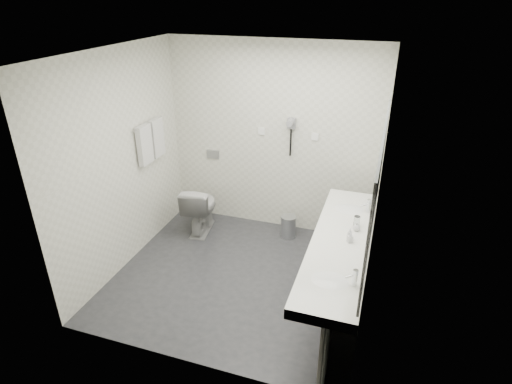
% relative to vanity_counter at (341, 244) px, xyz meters
% --- Properties ---
extents(floor, '(2.80, 2.80, 0.00)m').
position_rel_vanity_counter_xyz_m(floor, '(-1.12, 0.20, -0.80)').
color(floor, '#2C2D31').
rests_on(floor, ground).
extents(ceiling, '(2.80, 2.80, 0.00)m').
position_rel_vanity_counter_xyz_m(ceiling, '(-1.12, 0.20, 1.70)').
color(ceiling, white).
rests_on(ceiling, wall_back).
extents(wall_back, '(2.80, 0.00, 2.80)m').
position_rel_vanity_counter_xyz_m(wall_back, '(-1.12, 1.50, 0.45)').
color(wall_back, silver).
rests_on(wall_back, floor).
extents(wall_front, '(2.80, 0.00, 2.80)m').
position_rel_vanity_counter_xyz_m(wall_front, '(-1.12, -1.10, 0.45)').
color(wall_front, silver).
rests_on(wall_front, floor).
extents(wall_left, '(0.00, 2.60, 2.60)m').
position_rel_vanity_counter_xyz_m(wall_left, '(-2.52, 0.20, 0.45)').
color(wall_left, silver).
rests_on(wall_left, floor).
extents(wall_right, '(0.00, 2.60, 2.60)m').
position_rel_vanity_counter_xyz_m(wall_right, '(0.27, 0.20, 0.45)').
color(wall_right, silver).
rests_on(wall_right, floor).
extents(vanity_counter, '(0.55, 2.20, 0.10)m').
position_rel_vanity_counter_xyz_m(vanity_counter, '(0.00, 0.00, 0.00)').
color(vanity_counter, white).
rests_on(vanity_counter, floor).
extents(vanity_panel, '(0.03, 2.15, 0.75)m').
position_rel_vanity_counter_xyz_m(vanity_panel, '(0.02, 0.00, -0.42)').
color(vanity_panel, '#9C9894').
rests_on(vanity_panel, floor).
extents(vanity_post_near, '(0.06, 0.06, 0.75)m').
position_rel_vanity_counter_xyz_m(vanity_post_near, '(0.05, -1.04, -0.42)').
color(vanity_post_near, silver).
rests_on(vanity_post_near, floor).
extents(vanity_post_far, '(0.06, 0.06, 0.75)m').
position_rel_vanity_counter_xyz_m(vanity_post_far, '(0.05, 1.04, -0.42)').
color(vanity_post_far, silver).
rests_on(vanity_post_far, floor).
extents(mirror, '(0.02, 2.20, 1.05)m').
position_rel_vanity_counter_xyz_m(mirror, '(0.26, 0.00, 0.65)').
color(mirror, '#B2BCC6').
rests_on(mirror, wall_right).
extents(basin_near, '(0.40, 0.31, 0.05)m').
position_rel_vanity_counter_xyz_m(basin_near, '(0.00, -0.65, 0.04)').
color(basin_near, white).
rests_on(basin_near, vanity_counter).
extents(basin_far, '(0.40, 0.31, 0.05)m').
position_rel_vanity_counter_xyz_m(basin_far, '(0.00, 0.65, 0.04)').
color(basin_far, white).
rests_on(basin_far, vanity_counter).
extents(faucet_near, '(0.04, 0.04, 0.15)m').
position_rel_vanity_counter_xyz_m(faucet_near, '(0.19, -0.65, 0.12)').
color(faucet_near, silver).
rests_on(faucet_near, vanity_counter).
extents(faucet_far, '(0.04, 0.04, 0.15)m').
position_rel_vanity_counter_xyz_m(faucet_far, '(0.19, 0.65, 0.12)').
color(faucet_far, silver).
rests_on(faucet_far, vanity_counter).
extents(soap_bottle_a, '(0.07, 0.07, 0.10)m').
position_rel_vanity_counter_xyz_m(soap_bottle_a, '(0.08, -0.01, 0.10)').
color(soap_bottle_a, silver).
rests_on(soap_bottle_a, vanity_counter).
extents(soap_bottle_b, '(0.10, 0.10, 0.09)m').
position_rel_vanity_counter_xyz_m(soap_bottle_b, '(0.12, 0.22, 0.10)').
color(soap_bottle_b, silver).
rests_on(soap_bottle_b, vanity_counter).
extents(soap_bottle_c, '(0.06, 0.06, 0.13)m').
position_rel_vanity_counter_xyz_m(soap_bottle_c, '(0.07, 0.03, 0.11)').
color(soap_bottle_c, silver).
rests_on(soap_bottle_c, vanity_counter).
extents(glass_left, '(0.07, 0.07, 0.11)m').
position_rel_vanity_counter_xyz_m(glass_left, '(0.11, 0.31, 0.11)').
color(glass_left, silver).
rests_on(glass_left, vanity_counter).
extents(toilet, '(0.47, 0.72, 0.68)m').
position_rel_vanity_counter_xyz_m(toilet, '(-1.99, 1.03, -0.46)').
color(toilet, white).
rests_on(toilet, floor).
extents(flush_plate, '(0.18, 0.02, 0.12)m').
position_rel_vanity_counter_xyz_m(flush_plate, '(-1.98, 1.49, 0.15)').
color(flush_plate, '#B2B5BA').
rests_on(flush_plate, wall_back).
extents(pedal_bin, '(0.23, 0.23, 0.29)m').
position_rel_vanity_counter_xyz_m(pedal_bin, '(-0.81, 1.24, -0.66)').
color(pedal_bin, '#B2B5BA').
rests_on(pedal_bin, floor).
extents(bin_lid, '(0.20, 0.20, 0.02)m').
position_rel_vanity_counter_xyz_m(bin_lid, '(-0.81, 1.24, -0.51)').
color(bin_lid, '#B2B5BA').
rests_on(bin_lid, pedal_bin).
extents(towel_rail, '(0.02, 0.62, 0.02)m').
position_rel_vanity_counter_xyz_m(towel_rail, '(-2.47, 0.75, 0.75)').
color(towel_rail, silver).
rests_on(towel_rail, wall_left).
extents(towel_near, '(0.07, 0.24, 0.48)m').
position_rel_vanity_counter_xyz_m(towel_near, '(-2.46, 0.61, 0.53)').
color(towel_near, silver).
rests_on(towel_near, towel_rail).
extents(towel_far, '(0.07, 0.24, 0.48)m').
position_rel_vanity_counter_xyz_m(towel_far, '(-2.46, 0.89, 0.53)').
color(towel_far, silver).
rests_on(towel_far, towel_rail).
extents(dryer_cradle, '(0.10, 0.04, 0.14)m').
position_rel_vanity_counter_xyz_m(dryer_cradle, '(-0.88, 1.47, 0.70)').
color(dryer_cradle, gray).
rests_on(dryer_cradle, wall_back).
extents(dryer_barrel, '(0.08, 0.14, 0.08)m').
position_rel_vanity_counter_xyz_m(dryer_barrel, '(-0.88, 1.40, 0.73)').
color(dryer_barrel, gray).
rests_on(dryer_barrel, dryer_cradle).
extents(dryer_cord, '(0.02, 0.02, 0.35)m').
position_rel_vanity_counter_xyz_m(dryer_cord, '(-0.88, 1.46, 0.45)').
color(dryer_cord, black).
rests_on(dryer_cord, dryer_cradle).
extents(switch_plate_a, '(0.09, 0.02, 0.09)m').
position_rel_vanity_counter_xyz_m(switch_plate_a, '(-1.27, 1.49, 0.55)').
color(switch_plate_a, white).
rests_on(switch_plate_a, wall_back).
extents(switch_plate_b, '(0.09, 0.02, 0.09)m').
position_rel_vanity_counter_xyz_m(switch_plate_b, '(-0.57, 1.49, 0.55)').
color(switch_plate_b, white).
rests_on(switch_plate_b, wall_back).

